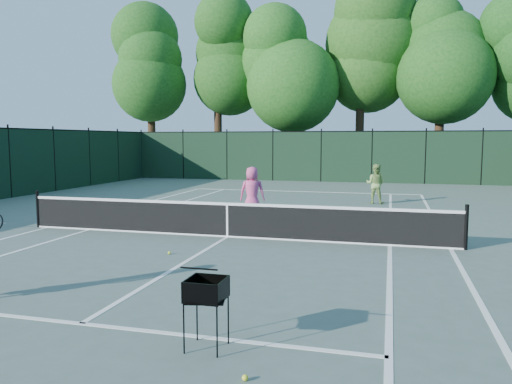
% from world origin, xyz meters
% --- Properties ---
extents(ground, '(90.00, 90.00, 0.00)m').
position_xyz_m(ground, '(0.00, 0.00, 0.00)').
color(ground, '#4C5D54').
rests_on(ground, ground).
extents(sideline_doubles_left, '(0.10, 23.77, 0.01)m').
position_xyz_m(sideline_doubles_left, '(-5.49, 0.00, 0.00)').
color(sideline_doubles_left, white).
rests_on(sideline_doubles_left, ground).
extents(sideline_doubles_right, '(0.10, 23.77, 0.01)m').
position_xyz_m(sideline_doubles_right, '(5.49, 0.00, 0.00)').
color(sideline_doubles_right, white).
rests_on(sideline_doubles_right, ground).
extents(sideline_singles_left, '(0.10, 23.77, 0.01)m').
position_xyz_m(sideline_singles_left, '(-4.12, 0.00, 0.00)').
color(sideline_singles_left, white).
rests_on(sideline_singles_left, ground).
extents(sideline_singles_right, '(0.10, 23.77, 0.01)m').
position_xyz_m(sideline_singles_right, '(4.12, 0.00, 0.00)').
color(sideline_singles_right, white).
rests_on(sideline_singles_right, ground).
extents(baseline_far, '(10.97, 0.10, 0.01)m').
position_xyz_m(baseline_far, '(0.00, 11.88, 0.00)').
color(baseline_far, white).
rests_on(baseline_far, ground).
extents(service_line_near, '(8.23, 0.10, 0.01)m').
position_xyz_m(service_line_near, '(0.00, -6.40, 0.00)').
color(service_line_near, white).
rests_on(service_line_near, ground).
extents(service_line_far, '(8.23, 0.10, 0.01)m').
position_xyz_m(service_line_far, '(0.00, 6.40, 0.00)').
color(service_line_far, white).
rests_on(service_line_far, ground).
extents(center_service_line, '(0.10, 12.80, 0.01)m').
position_xyz_m(center_service_line, '(0.00, 0.00, 0.00)').
color(center_service_line, white).
rests_on(center_service_line, ground).
extents(tennis_net, '(11.69, 0.09, 1.06)m').
position_xyz_m(tennis_net, '(0.00, 0.00, 0.48)').
color(tennis_net, black).
rests_on(tennis_net, ground).
extents(fence_far, '(24.00, 0.05, 3.00)m').
position_xyz_m(fence_far, '(0.00, 18.00, 1.50)').
color(fence_far, black).
rests_on(fence_far, ground).
extents(tree_0, '(6.40, 6.40, 13.14)m').
position_xyz_m(tree_0, '(-13.00, 21.50, 8.16)').
color(tree_0, black).
rests_on(tree_0, ground).
extents(tree_1, '(6.80, 6.80, 13.98)m').
position_xyz_m(tree_1, '(-8.00, 22.00, 8.69)').
color(tree_1, black).
rests_on(tree_1, ground).
extents(tree_2, '(6.00, 6.00, 12.40)m').
position_xyz_m(tree_2, '(-3.00, 21.80, 7.73)').
color(tree_2, black).
rests_on(tree_2, ground).
extents(tree_3, '(7.00, 7.00, 14.45)m').
position_xyz_m(tree_3, '(2.00, 22.30, 9.01)').
color(tree_3, black).
rests_on(tree_3, ground).
extents(tree_4, '(6.20, 6.20, 12.97)m').
position_xyz_m(tree_4, '(7.00, 21.60, 8.14)').
color(tree_4, black).
rests_on(tree_4, ground).
extents(player_pink, '(0.90, 0.67, 1.67)m').
position_xyz_m(player_pink, '(-0.26, 3.36, 0.84)').
color(player_pink, '#CF4983').
rests_on(player_pink, ground).
extents(player_green, '(0.88, 0.75, 1.58)m').
position_xyz_m(player_green, '(3.52, 8.10, 0.79)').
color(player_green, '#7FA452').
rests_on(player_green, ground).
extents(ball_hopper, '(0.55, 0.55, 0.87)m').
position_xyz_m(ball_hopper, '(1.97, -6.71, 0.73)').
color(ball_hopper, black).
rests_on(ball_hopper, ground).
extents(loose_ball_near_cart, '(0.07, 0.07, 0.07)m').
position_xyz_m(loose_ball_near_cart, '(2.65, -7.38, 0.03)').
color(loose_ball_near_cart, yellow).
rests_on(loose_ball_near_cart, ground).
extents(loose_ball_midcourt, '(0.07, 0.07, 0.07)m').
position_xyz_m(loose_ball_midcourt, '(-0.63, -2.21, 0.03)').
color(loose_ball_midcourt, '#D6F231').
rests_on(loose_ball_midcourt, ground).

